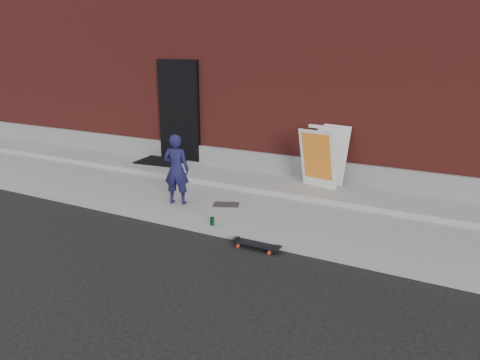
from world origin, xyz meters
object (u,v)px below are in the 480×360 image
Objects in this scene: child at (176,169)px; pizza_sign at (323,156)px; skateboard at (256,245)px; soda_can at (212,221)px.

child is 2.78m from pizza_sign.
skateboard is 0.87m from soda_can.
child is at bearing -136.19° from pizza_sign.
skateboard is at bearing -91.70° from pizza_sign.
child reaches higher than soda_can.
skateboard is 5.54× the size of soda_can.
pizza_sign is at bearing -152.46° from child.
pizza_sign reaches higher than skateboard.
child is 1.08× the size of pizza_sign.
child is 9.49× the size of soda_can.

